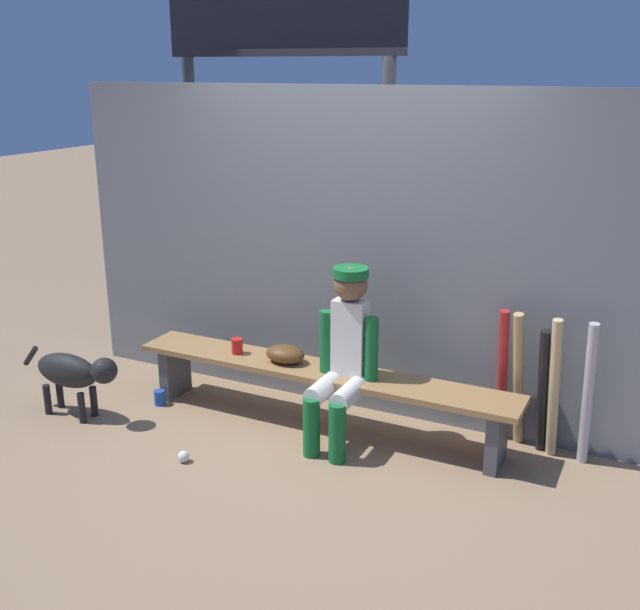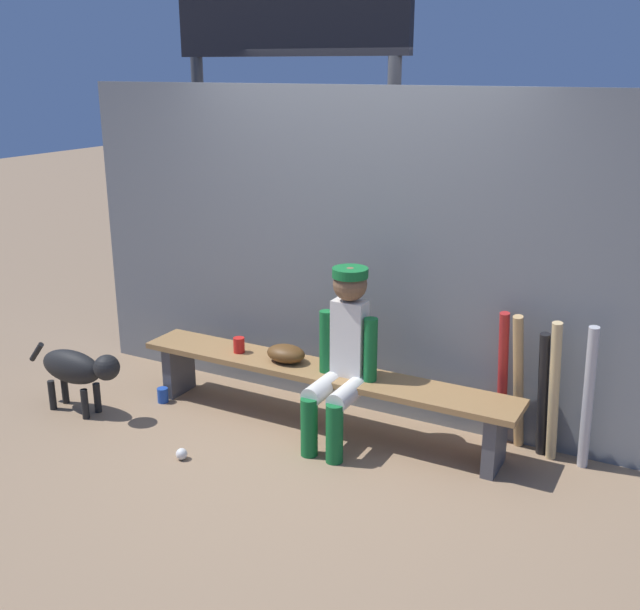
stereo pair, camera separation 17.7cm
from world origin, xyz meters
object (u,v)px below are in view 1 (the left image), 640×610
dugout_bench (320,381)px  dog (73,372)px  bat_aluminum_silver (588,395)px  bat_aluminum_red (502,376)px  bat_wood_natural (554,389)px  baseball_glove (285,354)px  cup_on_bench (237,346)px  bat_wood_tan (518,380)px  bat_aluminum_black (543,392)px  baseball (184,457)px  scoreboard (288,46)px  player_seated (343,352)px  cup_on_ground (160,398)px

dugout_bench → dog: 1.73m
dugout_bench → bat_aluminum_silver: bat_aluminum_silver is taller
dog → bat_aluminum_red: bearing=19.0°
bat_wood_natural → dugout_bench: bearing=-170.0°
baseball_glove → cup_on_bench: (-0.38, -0.01, -0.01)m
bat_wood_tan → bat_aluminum_black: size_ratio=1.11×
baseball_glove → baseball: baseball_glove is taller
bat_aluminum_black → bat_aluminum_silver: (0.27, -0.03, 0.05)m
bat_aluminum_silver → dog: bat_aluminum_silver is taller
baseball → bat_aluminum_silver: bearing=25.6°
bat_wood_tan → bat_wood_natural: bat_wood_tan is taller
dugout_bench → scoreboard: size_ratio=0.76×
bat_aluminum_red → scoreboard: scoreboard is taller
dugout_bench → cup_on_bench: size_ratio=24.77×
baseball_glove → dog: size_ratio=0.33×
bat_aluminum_silver → baseball: size_ratio=12.72×
bat_aluminum_red → scoreboard: bearing=158.5°
dugout_bench → bat_wood_tan: 1.30m
player_seated → cup_on_bench: 0.88m
bat_wood_natural → bat_aluminum_silver: bat_aluminum_silver is taller
baseball → bat_wood_natural: bearing=27.8°
bat_wood_tan → bat_aluminum_silver: 0.43m
baseball → scoreboard: bearing=97.7°
scoreboard → cup_on_ground: bearing=-106.8°
cup_on_ground → cup_on_bench: cup_on_bench is taller
bat_wood_natural → scoreboard: scoreboard is taller
bat_aluminum_silver → cup_on_ground: bat_aluminum_silver is taller
baseball_glove → scoreboard: scoreboard is taller
bat_wood_tan → dog: bat_wood_tan is taller
cup_on_ground → bat_wood_natural: bearing=9.7°
bat_wood_natural → dog: size_ratio=1.11×
dugout_bench → bat_wood_natural: bearing=10.0°
scoreboard → bat_aluminum_black: bearing=-20.2°
baseball → scoreboard: (-0.26, 1.92, 2.48)m
dugout_bench → cup_on_bench: bearing=-179.5°
bat_aluminum_red → scoreboard: (-1.96, 0.77, 2.05)m
cup_on_bench → dog: (-0.97, -0.61, -0.15)m
dugout_bench → bat_aluminum_black: bat_aluminum_black is taller
bat_wood_natural → cup_on_bench: size_ratio=8.53×
cup_on_bench → scoreboard: bearing=98.4°
baseball_glove → bat_aluminum_red: bearing=13.5°
cup_on_ground → cup_on_bench: size_ratio=1.00×
bat_wood_natural → cup_on_bench: bearing=-172.9°
dugout_bench → baseball: (-0.56, -0.81, -0.31)m
bat_wood_tan → baseball: size_ratio=12.80×
bat_wood_tan → dog: bearing=-162.4°
player_seated → baseball: size_ratio=15.70×
bat_aluminum_silver → baseball: 2.52m
baseball → dog: (-1.06, 0.20, 0.30)m
bat_wood_tan → cup_on_bench: 1.93m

